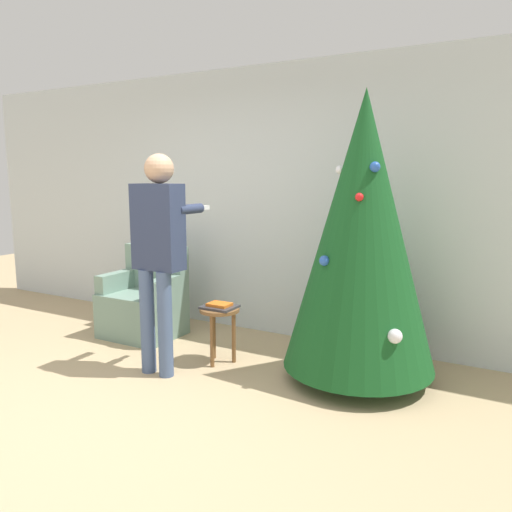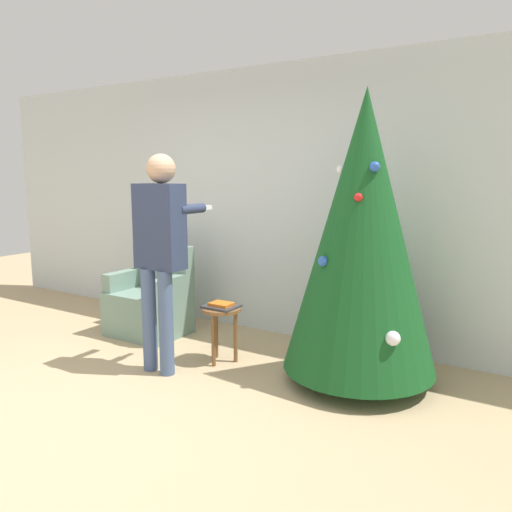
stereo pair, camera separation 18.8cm
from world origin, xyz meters
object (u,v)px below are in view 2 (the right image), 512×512
Objects in this scene: person_standing at (160,243)px; armchair at (151,302)px; christmas_tree at (362,233)px; side_stool at (222,318)px.

armchair is at bearing 138.87° from person_standing.
christmas_tree reaches higher than side_stool.
person_standing reaches higher than armchair.
person_standing is at bearing -41.13° from armchair.
armchair reaches higher than side_stool.
side_stool is (-1.17, -0.23, -0.80)m from christmas_tree.
christmas_tree is 1.43m from side_stool.
side_stool is (0.31, 0.41, -0.69)m from person_standing.
person_standing is (0.78, -0.68, 0.76)m from armchair.
christmas_tree is 2.42m from armchair.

